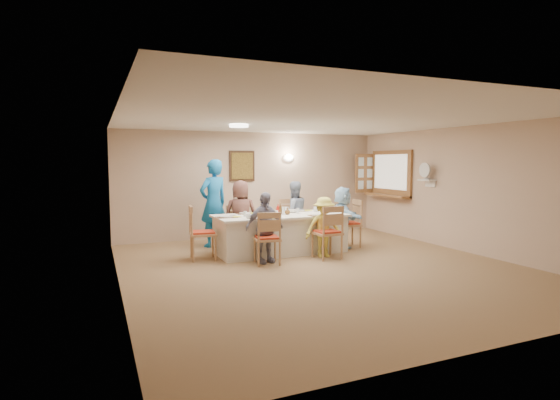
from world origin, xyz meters
name	(u,v)px	position (x,y,z in m)	size (l,w,h in m)	color
ground	(323,268)	(0.00, 0.00, 0.00)	(7.00, 7.00, 0.00)	olive
room_walls	(324,179)	(0.00, 0.00, 1.51)	(7.00, 7.00, 7.00)	tan
wall_picture	(242,166)	(-0.30, 3.46, 1.70)	(0.62, 0.05, 0.72)	#3C2615
wall_sconce	(289,158)	(0.90, 3.44, 1.90)	(0.26, 0.09, 0.18)	white
ceiling_light	(239,126)	(-1.00, 1.50, 2.47)	(0.36, 0.36, 0.05)	white
serving_hatch	(391,174)	(3.21, 2.40, 1.50)	(0.06, 1.50, 1.15)	#9D6939
hatch_sill	(387,195)	(3.09, 2.40, 0.97)	(0.30, 1.50, 0.05)	#9D6939
shutter_door	(365,173)	(2.95, 3.16, 1.50)	(0.55, 0.04, 1.00)	#9D6939
fan_shelf	(427,180)	(3.13, 1.05, 1.40)	(0.22, 0.36, 0.03)	white
desk_fan	(426,173)	(3.10, 1.05, 1.55)	(0.30, 0.30, 0.28)	#A5A5A8
dining_table	(281,234)	(-0.18, 1.42, 0.38)	(2.59, 1.10, 0.76)	silver
chair_back_left	(239,227)	(-0.78, 2.22, 0.45)	(0.43, 0.43, 0.89)	tan
chair_back_right	(291,221)	(0.42, 2.22, 0.49)	(0.47, 0.47, 0.98)	tan
chair_front_left	(267,238)	(-0.78, 0.62, 0.47)	(0.45, 0.45, 0.94)	tan
chair_front_right	(327,232)	(0.42, 0.62, 0.50)	(0.48, 0.48, 1.00)	tan
chair_left_end	(203,232)	(-1.73, 1.42, 0.50)	(0.48, 0.48, 1.01)	tan
chair_right_end	(348,223)	(1.37, 1.42, 0.50)	(0.48, 0.48, 1.00)	tan
diner_back_left	(241,215)	(-0.78, 2.10, 0.71)	(0.75, 0.55, 1.42)	brown
diner_back_right	(294,213)	(0.42, 2.10, 0.69)	(0.68, 0.53, 1.38)	gray
diner_front_left	(265,228)	(-0.78, 0.74, 0.63)	(0.78, 0.42, 1.26)	#8E8EA6
diner_front_right	(324,227)	(0.42, 0.74, 0.57)	(0.79, 0.52, 1.14)	#E5D751
diner_right_end	(343,217)	(1.24, 1.42, 0.64)	(0.55, 1.23, 1.28)	#AEDBF9
caregiver	(214,203)	(-1.23, 2.57, 0.92)	(0.79, 0.66, 1.85)	#1770B6
placemat_fl	(259,218)	(-0.78, 1.00, 0.76)	(0.34, 0.25, 0.01)	#472B19
plate_fl	(259,218)	(-0.78, 1.00, 0.77)	(0.24, 0.24, 0.02)	white
napkin_fl	(270,218)	(-0.60, 0.95, 0.77)	(0.13, 0.13, 0.01)	yellow
placemat_fr	(318,215)	(0.42, 1.00, 0.76)	(0.34, 0.25, 0.01)	#472B19
plate_fr	(318,215)	(0.42, 1.00, 0.77)	(0.24, 0.24, 0.02)	white
napkin_fr	(327,215)	(0.60, 0.95, 0.77)	(0.13, 0.13, 0.01)	yellow
placemat_bl	(245,213)	(-0.78, 1.84, 0.76)	(0.35, 0.26, 0.01)	#472B19
plate_bl	(245,213)	(-0.78, 1.84, 0.77)	(0.23, 0.23, 0.01)	white
napkin_bl	(254,213)	(-0.60, 1.79, 0.77)	(0.13, 0.13, 0.01)	yellow
placemat_br	(299,211)	(0.42, 1.84, 0.76)	(0.36, 0.27, 0.01)	#472B19
plate_br	(299,210)	(0.42, 1.84, 0.77)	(0.25, 0.25, 0.02)	white
napkin_br	(308,210)	(0.60, 1.79, 0.77)	(0.14, 0.14, 0.01)	yellow
placemat_le	(227,217)	(-1.28, 1.42, 0.76)	(0.37, 0.28, 0.01)	#472B19
plate_le	(227,217)	(-1.28, 1.42, 0.77)	(0.25, 0.25, 0.02)	white
napkin_le	(237,217)	(-1.10, 1.37, 0.77)	(0.14, 0.14, 0.01)	yellow
placemat_re	(330,212)	(0.94, 1.42, 0.76)	(0.32, 0.24, 0.01)	#472B19
plate_re	(330,211)	(0.94, 1.42, 0.77)	(0.23, 0.23, 0.01)	white
napkin_re	(339,211)	(1.12, 1.37, 0.77)	(0.15, 0.15, 0.01)	yellow
teacup_a	(249,216)	(-0.96, 1.08, 0.80)	(0.12, 0.12, 0.09)	white
teacup_b	(287,209)	(0.18, 1.94, 0.80)	(0.10, 0.10, 0.08)	white
bowl_a	(274,215)	(-0.42, 1.15, 0.79)	(0.28, 0.28, 0.05)	white
bowl_b	(293,211)	(0.19, 1.65, 0.79)	(0.24, 0.24, 0.06)	white
condiment_ketchup	(278,209)	(-0.22, 1.45, 0.86)	(0.10, 0.10, 0.21)	red
condiment_brown	(280,209)	(-0.17, 1.46, 0.87)	(0.11, 0.11, 0.22)	brown
condiment_malt	(287,211)	(-0.06, 1.36, 0.83)	(0.12, 0.12, 0.14)	brown
drinking_glass	(273,212)	(-0.33, 1.47, 0.82)	(0.06, 0.06, 0.10)	silver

